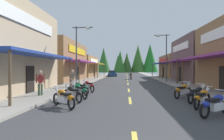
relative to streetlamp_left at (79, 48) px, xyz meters
name	(u,v)px	position (x,y,z in m)	size (l,w,h in m)	color
ground	(127,78)	(4.79, 18.61, -3.97)	(9.38, 97.82, 0.10)	#38383A
sidewalk_left	(97,78)	(-1.26, 18.61, -3.86)	(2.71, 97.82, 0.12)	gray
sidewalk_right	(159,78)	(10.83, 18.61, -3.86)	(2.71, 97.82, 0.12)	gray
centerline_dashes	(127,77)	(4.79, 22.43, -3.91)	(0.16, 73.40, 0.01)	#E0C64C
storefront_left_middle	(54,62)	(-6.27, 9.23, -1.03)	(9.18, 12.60, 5.78)	olive
storefront_left_far	(80,67)	(-5.77, 23.23, -1.64)	(8.19, 12.80, 4.54)	olive
storefront_right_middle	(208,60)	(16.06, 9.08, -0.79)	(9.60, 10.28, 6.26)	brown
storefront_right_far	(182,66)	(15.84, 20.65, -1.64)	(9.19, 11.08, 4.55)	olive
streetlamp_left	(79,48)	(0.00, 0.00, 0.00)	(2.02, 0.30, 6.00)	#474C51
streetlamp_right	(164,52)	(9.59, 7.20, 0.23)	(2.02, 0.30, 6.41)	#474C51
motorcycle_parked_right_0	(215,104)	(8.14, -10.02, -3.43)	(1.79, 1.33, 1.04)	black
motorcycle_parked_right_1	(202,98)	(8.27, -8.41, -3.43)	(1.46, 1.70, 1.04)	black
motorcycle_parked_right_2	(197,94)	(8.55, -6.98, -3.43)	(1.59, 1.58, 1.04)	black
motorcycle_parked_right_3	(183,90)	(8.26, -5.35, -3.43)	(1.58, 1.59, 1.04)	black
motorcycle_parked_left_0	(64,97)	(1.47, -8.85, -3.43)	(1.65, 1.51, 1.04)	black
motorcycle_parked_left_1	(73,93)	(1.43, -7.17, -3.43)	(1.58, 1.58, 1.04)	black
motorcycle_parked_left_2	(79,90)	(1.49, -5.92, -3.43)	(1.54, 1.63, 1.04)	black
motorcycle_parked_left_3	(80,88)	(1.17, -4.39, -3.43)	(1.68, 1.48, 1.04)	black
motorcycle_parked_left_4	(88,86)	(1.42, -2.64, -3.43)	(1.39, 1.75, 1.04)	black
rider_cruising_lead	(131,76)	(5.35, 13.99, -3.26)	(0.60, 2.14, 1.57)	black
pedestrian_by_shop	(73,78)	(-0.53, -0.55, -2.89)	(0.56, 0.33, 1.77)	#726659
pedestrian_browsing	(40,82)	(-1.18, -5.79, -2.88)	(0.55, 0.35, 1.79)	#3F593F
parked_car_curbside	(112,73)	(1.30, 26.38, -3.23)	(2.17, 4.35, 1.40)	#1E4C8C
treeline_backdrop	(131,60)	(6.91, 69.20, 1.97)	(28.54, 10.68, 13.43)	#315523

